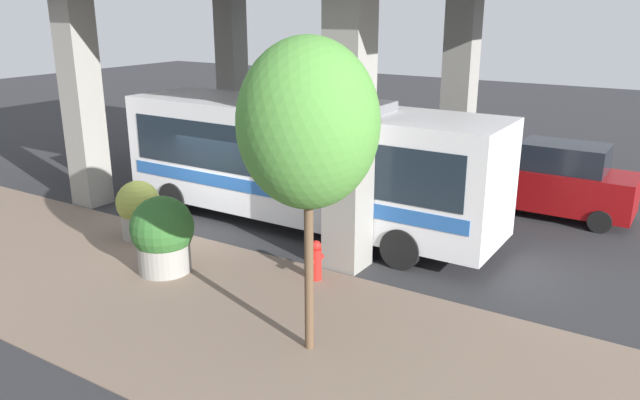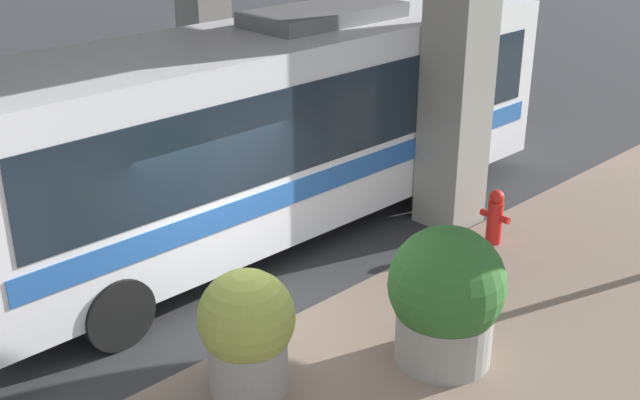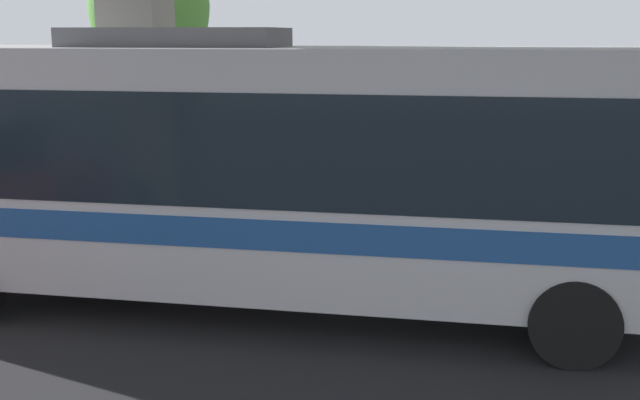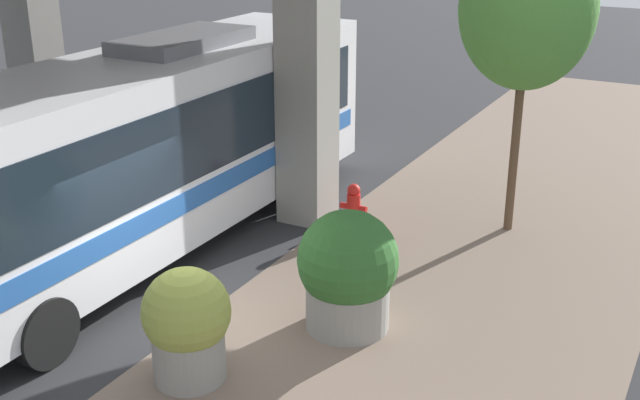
# 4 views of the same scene
# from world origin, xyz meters

# --- Properties ---
(ground_plane) EXTENTS (80.00, 80.00, 0.00)m
(ground_plane) POSITION_xyz_m (0.00, 0.00, 0.00)
(ground_plane) COLOR #2D2D30
(ground_plane) RESTS_ON ground
(sidewalk_strip) EXTENTS (6.00, 40.00, 0.02)m
(sidewalk_strip) POSITION_xyz_m (-3.00, 0.00, 0.01)
(sidewalk_strip) COLOR #7A6656
(sidewalk_strip) RESTS_ON ground
(bus) EXTENTS (2.74, 10.98, 3.67)m
(bus) POSITION_xyz_m (2.29, -2.22, 1.99)
(bus) COLOR silver
(bus) RESTS_ON ground
(fire_hydrant) EXTENTS (0.53, 0.26, 0.96)m
(fire_hydrant) POSITION_xyz_m (-0.59, -4.45, 0.48)
(fire_hydrant) COLOR red
(fire_hydrant) RESTS_ON ground
(planter_front) EXTENTS (1.47, 1.47, 1.84)m
(planter_front) POSITION_xyz_m (-2.08, -1.18, 0.91)
(planter_front) COLOR gray
(planter_front) RESTS_ON ground
(planter_middle) EXTENTS (1.16, 1.16, 1.58)m
(planter_middle) POSITION_xyz_m (-0.84, 0.99, 0.82)
(planter_middle) COLOR gray
(planter_middle) RESTS_ON ground
(street_tree_near) EXTENTS (2.37, 2.37, 5.58)m
(street_tree_near) POSITION_xyz_m (-3.14, -5.94, 4.14)
(street_tree_near) COLOR brown
(street_tree_near) RESTS_ON ground
(parked_car) EXTENTS (1.92, 4.29, 2.19)m
(parked_car) POSITION_xyz_m (7.07, -8.00, 1.05)
(parked_car) COLOR maroon
(parked_car) RESTS_ON ground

